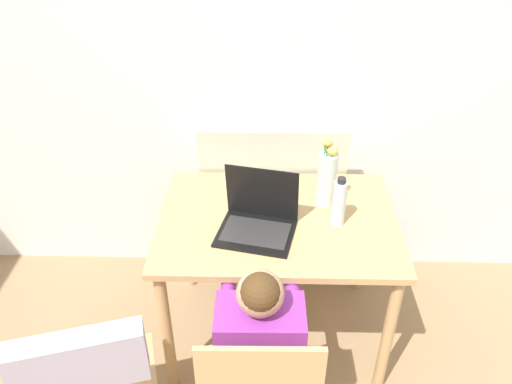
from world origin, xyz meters
TOP-DOWN VIEW (x-y plane):
  - wall_back at (0.00, 2.23)m, footprint 6.40×0.05m
  - dining_table at (0.26, 1.66)m, footprint 1.04×0.75m
  - chair_spare at (-0.35, 0.89)m, footprint 0.50×0.52m
  - person_seated at (0.20, 1.06)m, footprint 0.31×0.42m
  - laptop at (0.18, 1.59)m, footprint 0.36×0.32m
  - flower_vase at (0.48, 1.78)m, footprint 0.09×0.09m
  - water_bottle at (0.52, 1.63)m, footprint 0.06×0.06m
  - cardboard_panel at (0.24, 2.10)m, footprint 0.75×0.15m

SIDE VIEW (x-z plane):
  - cardboard_panel at x=0.24m, z-range 0.00..0.95m
  - chair_spare at x=-0.35m, z-range 0.15..1.05m
  - person_seated at x=0.20m, z-range 0.11..1.11m
  - dining_table at x=0.26m, z-range 0.26..0.98m
  - laptop at x=0.18m, z-range 0.64..0.91m
  - water_bottle at x=0.52m, z-range 0.71..0.94m
  - flower_vase at x=0.48m, z-range 0.69..1.03m
  - wall_back at x=0.00m, z-range 0.00..2.50m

